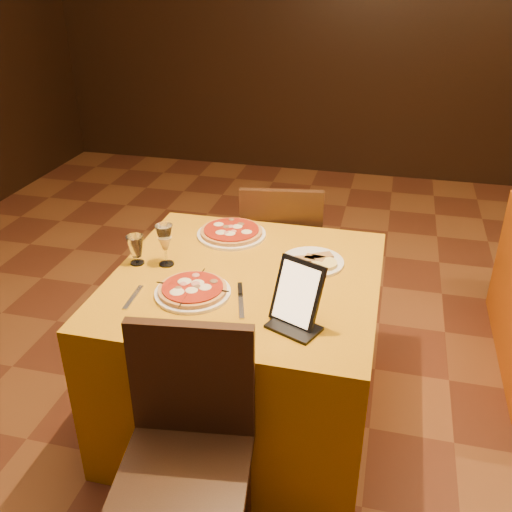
% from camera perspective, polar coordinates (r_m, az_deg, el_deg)
% --- Properties ---
extents(floor, '(6.00, 7.00, 0.01)m').
position_cam_1_polar(floor, '(2.82, 3.38, -15.61)').
color(floor, '#5E2D19').
rests_on(floor, ground).
extents(wall_back, '(6.00, 0.01, 2.80)m').
position_cam_1_polar(wall_back, '(5.56, 11.12, 21.85)').
color(wall_back, black).
rests_on(wall_back, floor).
extents(main_table, '(1.10, 1.10, 0.75)m').
position_cam_1_polar(main_table, '(2.58, -0.98, -9.23)').
color(main_table, '#BE7F0C').
rests_on(main_table, floor).
extents(chair_main_near, '(0.44, 0.44, 0.91)m').
position_cam_1_polar(chair_main_near, '(1.98, -7.26, -20.85)').
color(chair_main_near, black).
rests_on(chair_main_near, floor).
extents(chair_main_far, '(0.41, 0.41, 0.91)m').
position_cam_1_polar(chair_main_far, '(3.19, 2.57, 0.19)').
color(chair_main_far, black).
rests_on(chair_main_far, floor).
extents(pizza_near, '(0.30, 0.30, 0.03)m').
position_cam_1_polar(pizza_near, '(2.26, -6.35, -3.48)').
color(pizza_near, white).
rests_on(pizza_near, main_table).
extents(pizza_far, '(0.33, 0.33, 0.03)m').
position_cam_1_polar(pizza_far, '(2.71, -2.48, 2.33)').
color(pizza_far, white).
rests_on(pizza_far, main_table).
extents(cutlet_dish, '(0.27, 0.27, 0.03)m').
position_cam_1_polar(cutlet_dish, '(2.48, 5.65, -0.47)').
color(cutlet_dish, white).
rests_on(cutlet_dish, main_table).
extents(wine_glass, '(0.10, 0.10, 0.19)m').
position_cam_1_polar(wine_glass, '(2.45, -9.07, 1.11)').
color(wine_glass, '#FFE390').
rests_on(wine_glass, main_table).
extents(water_glass, '(0.08, 0.08, 0.13)m').
position_cam_1_polar(water_glass, '(2.50, -11.90, 0.59)').
color(water_glass, white).
rests_on(water_glass, main_table).
extents(tablet, '(0.21, 0.16, 0.23)m').
position_cam_1_polar(tablet, '(2.03, 4.15, -3.72)').
color(tablet, black).
rests_on(tablet, main_table).
extents(knife, '(0.09, 0.23, 0.01)m').
position_cam_1_polar(knife, '(2.20, -1.52, -4.59)').
color(knife, silver).
rests_on(knife, main_table).
extents(fork_near, '(0.03, 0.18, 0.01)m').
position_cam_1_polar(fork_near, '(2.28, -12.18, -4.06)').
color(fork_near, silver).
rests_on(fork_near, main_table).
extents(fork_far, '(0.04, 0.15, 0.01)m').
position_cam_1_polar(fork_far, '(2.64, -1.09, 1.32)').
color(fork_far, silver).
rests_on(fork_far, main_table).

